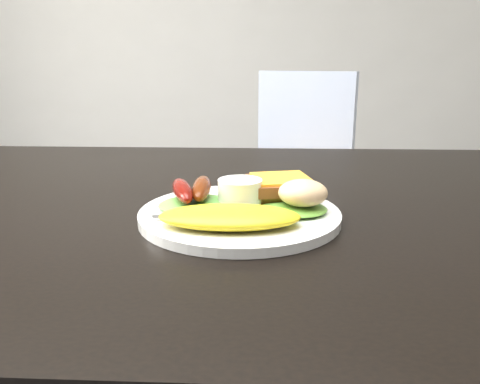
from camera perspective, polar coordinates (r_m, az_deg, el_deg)
dining_table at (r=0.68m, az=-5.86°, el=-2.22°), size 1.20×0.80×0.04m
dining_chair at (r=1.72m, az=8.13°, el=-1.07°), size 0.51×0.51×0.05m
person at (r=1.42m, az=-2.05°, el=9.62°), size 0.67×0.56×1.58m
plate at (r=0.57m, az=-0.05°, el=-2.79°), size 0.24×0.24×0.01m
lettuce_left at (r=0.58m, az=-5.24°, el=-1.52°), size 0.11×0.11×0.01m
lettuce_right at (r=0.56m, az=6.56°, el=-2.00°), size 0.09×0.08×0.01m
omelette at (r=0.51m, az=-1.28°, el=-3.03°), size 0.16×0.08×0.02m
sausage_a at (r=0.58m, az=-7.03°, el=0.19°), size 0.05×0.09×0.02m
sausage_b at (r=0.59m, az=-4.70°, el=0.46°), size 0.03×0.10×0.02m
ramekin at (r=0.58m, az=-0.00°, el=-0.03°), size 0.06×0.06×0.03m
toast_a at (r=0.61m, az=2.39°, el=-0.29°), size 0.08×0.08×0.01m
toast_b at (r=0.61m, az=5.06°, el=0.91°), size 0.10×0.10×0.01m
potato_salad at (r=0.56m, az=7.68°, el=-0.10°), size 0.06×0.06×0.03m
fork at (r=0.55m, az=-3.32°, el=-2.43°), size 0.14×0.06×0.00m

